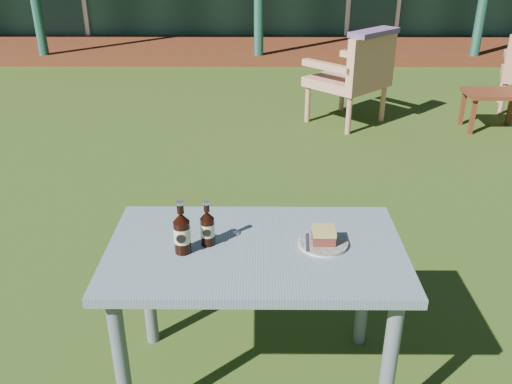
{
  "coord_description": "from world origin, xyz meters",
  "views": [
    {
      "loc": [
        0.01,
        -3.47,
        1.87
      ],
      "look_at": [
        0.0,
        -1.3,
        0.82
      ],
      "focal_mm": 38.0,
      "sensor_mm": 36.0,
      "label": 1
    }
  ],
  "objects_px": {
    "plate": "(323,243)",
    "cola_bottle_near": "(207,228)",
    "cola_bottle_far": "(182,232)",
    "cake_slice": "(324,235)",
    "armchair_left": "(355,74)",
    "side_table": "(495,97)",
    "cafe_table": "(256,268)"
  },
  "relations": [
    {
      "from": "plate",
      "to": "side_table",
      "type": "bearing_deg",
      "value": 58.55
    },
    {
      "from": "cafe_table",
      "to": "plate",
      "type": "distance_m",
      "value": 0.29
    },
    {
      "from": "cola_bottle_far",
      "to": "side_table",
      "type": "bearing_deg",
      "value": 52.78
    },
    {
      "from": "cola_bottle_far",
      "to": "side_table",
      "type": "xyz_separation_m",
      "value": [
        2.69,
        3.54,
        -0.47
      ]
    },
    {
      "from": "cafe_table",
      "to": "side_table",
      "type": "distance_m",
      "value": 4.25
    },
    {
      "from": "cafe_table",
      "to": "cola_bottle_far",
      "type": "relative_size",
      "value": 5.38
    },
    {
      "from": "cake_slice",
      "to": "armchair_left",
      "type": "distance_m",
      "value": 3.74
    },
    {
      "from": "plate",
      "to": "cafe_table",
      "type": "bearing_deg",
      "value": -176.13
    },
    {
      "from": "cola_bottle_near",
      "to": "armchair_left",
      "type": "height_order",
      "value": "armchair_left"
    },
    {
      "from": "cake_slice",
      "to": "cola_bottle_near",
      "type": "bearing_deg",
      "value": 179.73
    },
    {
      "from": "cafe_table",
      "to": "cake_slice",
      "type": "relative_size",
      "value": 13.04
    },
    {
      "from": "armchair_left",
      "to": "cola_bottle_far",
      "type": "bearing_deg",
      "value": -109.02
    },
    {
      "from": "plate",
      "to": "armchair_left",
      "type": "relative_size",
      "value": 0.21
    },
    {
      "from": "cola_bottle_near",
      "to": "cola_bottle_far",
      "type": "xyz_separation_m",
      "value": [
        -0.09,
        -0.06,
        0.01
      ]
    },
    {
      "from": "cola_bottle_near",
      "to": "cola_bottle_far",
      "type": "bearing_deg",
      "value": -147.34
    },
    {
      "from": "plate",
      "to": "cola_bottle_near",
      "type": "height_order",
      "value": "cola_bottle_near"
    },
    {
      "from": "side_table",
      "to": "cafe_table",
      "type": "bearing_deg",
      "value": -124.47
    },
    {
      "from": "plate",
      "to": "cola_bottle_near",
      "type": "relative_size",
      "value": 1.06
    },
    {
      "from": "cake_slice",
      "to": "armchair_left",
      "type": "bearing_deg",
      "value": 78.85
    },
    {
      "from": "cafe_table",
      "to": "cola_bottle_near",
      "type": "xyz_separation_m",
      "value": [
        -0.19,
        0.02,
        0.18
      ]
    },
    {
      "from": "cafe_table",
      "to": "plate",
      "type": "bearing_deg",
      "value": 3.87
    },
    {
      "from": "cola_bottle_near",
      "to": "armchair_left",
      "type": "distance_m",
      "value": 3.86
    },
    {
      "from": "cake_slice",
      "to": "cola_bottle_near",
      "type": "distance_m",
      "value": 0.47
    },
    {
      "from": "cafe_table",
      "to": "cola_bottle_near",
      "type": "relative_size",
      "value": 6.24
    },
    {
      "from": "cafe_table",
      "to": "side_table",
      "type": "xyz_separation_m",
      "value": [
        2.4,
        3.5,
        -0.28
      ]
    },
    {
      "from": "cake_slice",
      "to": "side_table",
      "type": "bearing_deg",
      "value": 58.57
    },
    {
      "from": "cake_slice",
      "to": "cola_bottle_near",
      "type": "height_order",
      "value": "cola_bottle_near"
    },
    {
      "from": "cola_bottle_near",
      "to": "side_table",
      "type": "relative_size",
      "value": 0.32
    },
    {
      "from": "plate",
      "to": "side_table",
      "type": "xyz_separation_m",
      "value": [
        2.13,
        3.48,
        -0.39
      ]
    },
    {
      "from": "plate",
      "to": "cola_bottle_far",
      "type": "bearing_deg",
      "value": -174.05
    },
    {
      "from": "cafe_table",
      "to": "cake_slice",
      "type": "xyz_separation_m",
      "value": [
        0.27,
        0.02,
        0.15
      ]
    },
    {
      "from": "cafe_table",
      "to": "cola_bottle_far",
      "type": "bearing_deg",
      "value": -172.09
    }
  ]
}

